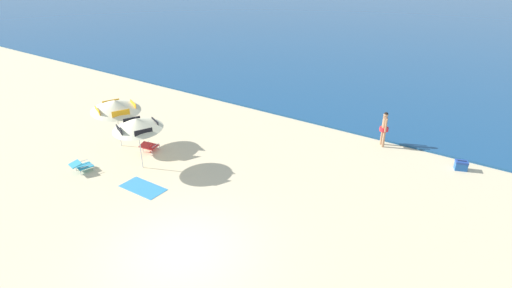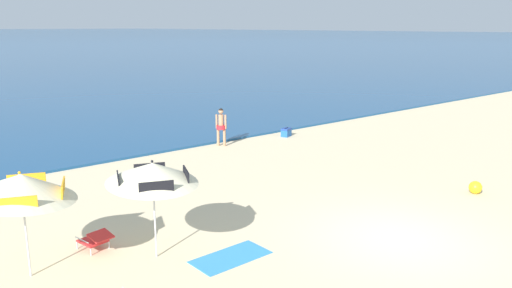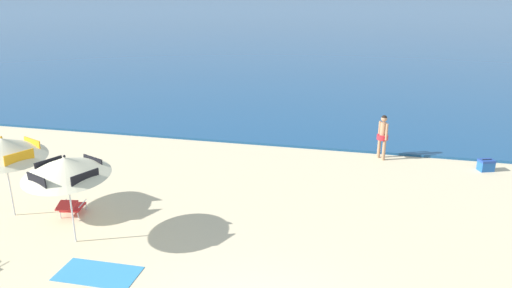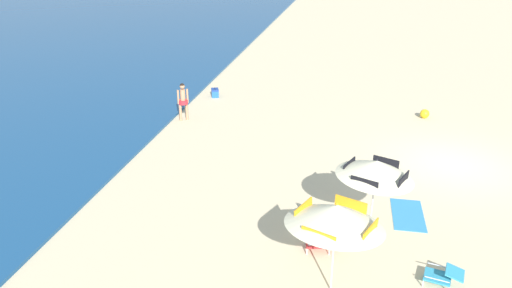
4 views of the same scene
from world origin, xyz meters
name	(u,v)px [view 2 (image 2 of 4)]	position (x,y,z in m)	size (l,w,h in m)	color
ground_plane	(398,238)	(0.00, 0.00, 0.00)	(800.00, 800.00, 0.00)	beige
beach_umbrella_striped_main	(153,173)	(-5.12, 2.92, 2.00)	(2.42, 2.44, 2.32)	silver
beach_umbrella_striped_second	(21,186)	(-7.62, 3.81, 2.00)	(2.99, 2.97, 2.37)	silver
lounge_chair_under_umbrella	(96,239)	(-6.06, 4.14, 0.28)	(0.69, 0.94, 0.49)	red
person_standing_near_shore	(221,124)	(2.39, 10.84, 0.97)	(0.41, 0.42, 1.67)	tan
cooler_box	(286,132)	(5.91, 10.43, 0.20)	(0.59, 0.50, 0.43)	#1E56A8
beach_ball	(475,187)	(4.78, 0.49, 0.20)	(0.40, 0.40, 0.40)	yellow
beach_towel	(231,257)	(-3.84, 1.81, 0.01)	(0.90, 1.80, 0.01)	#3384BC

